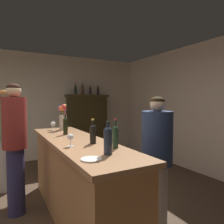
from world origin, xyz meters
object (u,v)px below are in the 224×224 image
Objects in this scene: flower_arrangement at (63,117)px; cheese_plate at (91,159)px; patron_in_navy at (15,142)px; display_bottle_left at (75,90)px; bartender at (157,158)px; wine_bottle_syrah at (65,125)px; wine_glass_mid at (70,138)px; display_bottle_midleft at (83,89)px; wine_bottle_rose at (93,133)px; wine_bottle_merlot at (115,136)px; wine_glass_front at (53,124)px; display_bottle_center at (90,90)px; patron_near_entrance at (5,135)px; display_bottle_midright at (98,90)px; wine_bottle_chardonnay at (108,139)px; display_cabinet at (87,124)px; bar_counter at (77,179)px.

flower_arrangement is 1.89m from cheese_plate.
flower_arrangement is 0.95m from patron_in_navy.
bartender is at bearing -93.24° from display_bottle_left.
flower_arrangement reaches higher than cheese_plate.
wine_glass_mid is (-0.17, -0.79, -0.04)m from wine_bottle_syrah.
patron_in_navy is (-1.77, -2.21, -0.83)m from display_bottle_midleft.
wine_bottle_merlot is (0.11, -0.32, 0.01)m from wine_bottle_rose.
wine_bottle_syrah is 0.18× the size of patron_in_navy.
wine_glass_front is (-0.06, 0.53, -0.03)m from wine_bottle_syrah.
display_bottle_center reaches higher than wine_glass_mid.
display_bottle_center reaches higher than wine_bottle_rose.
patron_near_entrance is at bearing -144.20° from display_bottle_midleft.
patron_near_entrance is 1.08× the size of bartender.
display_bottle_left is at bearing -180.00° from display_bottle_midleft.
wine_bottle_rose is 3.17m from display_bottle_left.
flower_arrangement is 2.32m from display_bottle_midright.
display_bottle_left is at bearing -87.40° from bartender.
wine_glass_mid is at bearing 142.33° from wine_bottle_merlot.
wine_bottle_chardonnay is 3.87m from display_bottle_midright.
display_cabinet is at bearing 0.00° from display_bottle_left.
patron_in_navy is at bearing -132.02° from display_bottle_center.
display_bottle_left is at bearing 102.86° from patron_in_navy.
bartender is at bearing 8.58° from patron_in_navy.
wine_bottle_merlot is 2.26× the size of wine_glass_mid.
flower_arrangement reaches higher than wine_bottle_chardonnay.
wine_bottle_merlot is 2.21m from patron_near_entrance.
display_bottle_left is 2.84m from patron_in_navy.
flower_arrangement is 0.99m from patron_near_entrance.
display_bottle_midright is (0.64, 0.00, -0.00)m from display_bottle_left.
display_bottle_center reaches higher than wine_bottle_chardonnay.
display_bottle_center is (0.22, 0.00, -0.02)m from display_bottle_midleft.
wine_glass_front is 0.50× the size of display_bottle_midright.
patron_in_navy reaches higher than wine_glass_mid.
wine_glass_front is (-0.15, 1.30, -0.02)m from wine_bottle_rose.
display_bottle_midleft is 0.19× the size of patron_near_entrance.
flower_arrangement is 1.51× the size of display_bottle_midright.
flower_arrangement is at bearing 87.55° from wine_bottle_chardonnay.
wine_bottle_merlot is 3.56m from display_bottle_center.
wine_bottle_chardonnay is at bearing -88.80° from bar_counter.
flower_arrangement is at bearing -120.21° from display_bottle_midleft.
display_bottle_center is (1.23, 3.00, 0.64)m from wine_bottle_rose.
wine_bottle_merlot is 0.60m from bartender.
wine_bottle_syrah is 1.74× the size of cheese_plate.
patron_in_navy is 1.11× the size of bartender.
wine_glass_mid is (-1.40, -3.02, 0.24)m from display_cabinet.
wine_glass_mid is at bearing -118.34° from bar_counter.
wine_bottle_syrah reaches higher than wine_bottle_chardonnay.
flower_arrangement is at bearing 23.96° from patron_near_entrance.
display_cabinet is 3.48m from wine_bottle_merlot.
cheese_plate reaches higher than bar_counter.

